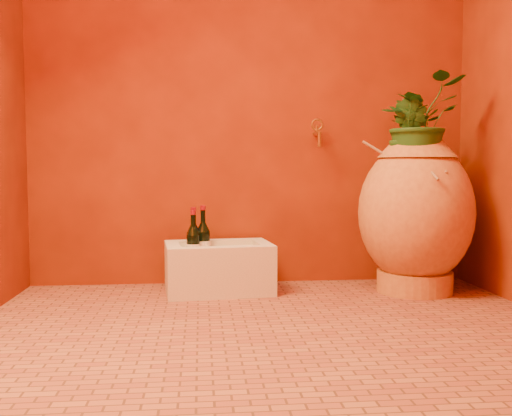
{
  "coord_description": "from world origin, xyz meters",
  "views": [
    {
      "loc": [
        -0.29,
        -2.28,
        0.66
      ],
      "look_at": [
        -0.03,
        0.35,
        0.48
      ],
      "focal_mm": 40.0,
      "sensor_mm": 36.0,
      "label": 1
    }
  ],
  "objects": [
    {
      "name": "floor",
      "position": [
        0.0,
        0.0,
        0.0
      ],
      "size": [
        2.5,
        2.5,
        0.0
      ],
      "primitive_type": "plane",
      "color": "brown",
      "rests_on": "ground"
    },
    {
      "name": "wall_back",
      "position": [
        0.0,
        1.0,
        1.25
      ],
      "size": [
        2.5,
        0.02,
        2.5
      ],
      "primitive_type": "cube",
      "color": "#611A05",
      "rests_on": "ground"
    },
    {
      "name": "amphora",
      "position": [
        0.85,
        0.65,
        0.43
      ],
      "size": [
        0.73,
        0.73,
        0.87
      ],
      "rotation": [
        0.0,
        0.0,
        -0.24
      ],
      "color": "#C48337",
      "rests_on": "floor"
    },
    {
      "name": "stone_basin",
      "position": [
        -0.2,
        0.75,
        0.13
      ],
      "size": [
        0.59,
        0.43,
        0.26
      ],
      "rotation": [
        0.0,
        0.0,
        0.1
      ],
      "color": "beige",
      "rests_on": "floor"
    },
    {
      "name": "wine_bottle_a",
      "position": [
        -0.33,
        0.73,
        0.25
      ],
      "size": [
        0.07,
        0.07,
        0.3
      ],
      "color": "black",
      "rests_on": "stone_basin"
    },
    {
      "name": "wine_bottle_b",
      "position": [
        -0.28,
        0.79,
        0.26
      ],
      "size": [
        0.08,
        0.08,
        0.32
      ],
      "color": "black",
      "rests_on": "stone_basin"
    },
    {
      "name": "wine_bottle_c",
      "position": [
        -0.33,
        0.77,
        0.25
      ],
      "size": [
        0.08,
        0.08,
        0.31
      ],
      "color": "black",
      "rests_on": "stone_basin"
    },
    {
      "name": "wall_tap",
      "position": [
        0.37,
        0.92,
        0.87
      ],
      "size": [
        0.07,
        0.15,
        0.16
      ],
      "color": "#A27125",
      "rests_on": "wall_back"
    },
    {
      "name": "plant_main",
      "position": [
        0.85,
        0.63,
        0.9
      ],
      "size": [
        0.54,
        0.51,
        0.48
      ],
      "primitive_type": "imported",
      "rotation": [
        0.0,
        0.0,
        0.38
      ],
      "color": "#1B4B1B",
      "rests_on": "amphora"
    },
    {
      "name": "plant_side",
      "position": [
        0.79,
        0.62,
        0.83
      ],
      "size": [
        0.25,
        0.26,
        0.37
      ],
      "primitive_type": "imported",
      "rotation": [
        0.0,
        0.0,
        -0.98
      ],
      "color": "#1B4B1B",
      "rests_on": "amphora"
    }
  ]
}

